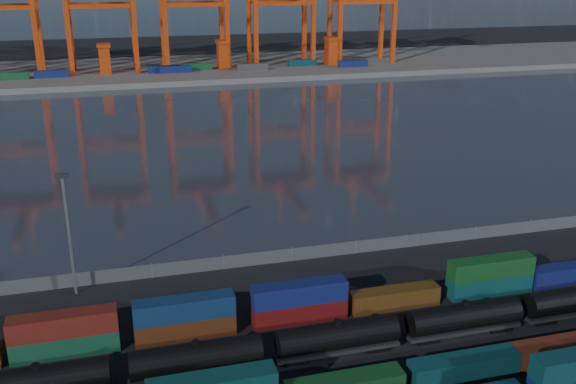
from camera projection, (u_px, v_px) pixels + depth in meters
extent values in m
plane|color=black|center=(363.00, 371.00, 68.11)|extent=(700.00, 700.00, 0.00)
plane|color=#2A313D|center=(210.00, 134.00, 163.55)|extent=(700.00, 700.00, 0.00)
cube|color=#514F4C|center=(170.00, 70.00, 258.66)|extent=(700.00, 70.00, 2.00)
cube|color=#0B383D|center=(464.00, 367.00, 66.57)|extent=(12.03, 2.45, 2.61)
cube|color=#5F2413|center=(563.00, 350.00, 69.56)|extent=(12.03, 2.45, 2.61)
cube|color=#134A2F|center=(66.00, 344.00, 70.77)|extent=(11.59, 2.36, 2.51)
cube|color=maroon|center=(63.00, 324.00, 69.94)|extent=(11.59, 2.36, 2.51)
cube|color=#4C230F|center=(185.00, 327.00, 74.06)|extent=(11.59, 2.36, 2.51)
cube|color=navy|center=(184.00, 308.00, 73.22)|extent=(11.59, 2.36, 2.51)
cube|color=#610E10|center=(299.00, 311.00, 77.49)|extent=(11.59, 2.36, 2.51)
cube|color=navy|center=(300.00, 293.00, 76.65)|extent=(11.59, 2.36, 2.51)
cube|color=#543210|center=(394.00, 298.00, 80.60)|extent=(11.59, 2.36, 2.51)
cube|color=#0D4445|center=(489.00, 285.00, 83.96)|extent=(11.59, 2.36, 2.51)
cube|color=#144D1D|center=(491.00, 267.00, 83.12)|extent=(11.59, 2.36, 2.51)
cube|color=navy|center=(568.00, 273.00, 86.98)|extent=(11.59, 2.36, 2.51)
cylinder|color=black|center=(38.00, 381.00, 62.55)|extent=(13.64, 3.04, 3.04)
cylinder|color=black|center=(35.00, 367.00, 61.98)|extent=(0.84, 0.84, 0.52)
cylinder|color=black|center=(196.00, 357.00, 66.41)|extent=(13.64, 3.04, 3.04)
cylinder|color=black|center=(196.00, 343.00, 65.85)|extent=(0.84, 0.84, 0.52)
cube|color=black|center=(197.00, 371.00, 66.97)|extent=(14.17, 2.10, 0.42)
cube|color=black|center=(152.00, 382.00, 65.93)|extent=(2.62, 1.89, 0.63)
cube|color=black|center=(242.00, 367.00, 68.29)|extent=(2.62, 1.89, 0.63)
cylinder|color=black|center=(338.00, 336.00, 70.28)|extent=(13.64, 3.04, 3.04)
cylinder|color=black|center=(338.00, 322.00, 69.71)|extent=(0.84, 0.84, 0.52)
cube|color=black|center=(337.00, 349.00, 70.84)|extent=(14.17, 2.10, 0.42)
cube|color=black|center=(296.00, 358.00, 69.80)|extent=(2.62, 1.89, 0.63)
cube|color=black|center=(377.00, 346.00, 72.15)|extent=(2.62, 1.89, 0.63)
cylinder|color=black|center=(464.00, 316.00, 74.14)|extent=(13.64, 3.04, 3.04)
cylinder|color=black|center=(465.00, 303.00, 73.58)|extent=(0.84, 0.84, 0.52)
cube|color=black|center=(463.00, 329.00, 74.70)|extent=(14.17, 2.10, 0.42)
cube|color=black|center=(426.00, 338.00, 73.66)|extent=(2.62, 1.89, 0.63)
cube|color=black|center=(498.00, 326.00, 76.02)|extent=(2.62, 1.89, 0.63)
cube|color=black|center=(576.00, 311.00, 78.57)|extent=(14.17, 2.10, 0.42)
cube|color=black|center=(542.00, 319.00, 77.53)|extent=(2.62, 1.89, 0.63)
cube|color=#595B5E|center=(292.00, 255.00, 93.23)|extent=(160.00, 0.06, 2.00)
cylinder|color=slate|center=(76.00, 279.00, 85.71)|extent=(0.12, 0.12, 2.20)
cylinder|color=slate|center=(152.00, 270.00, 88.21)|extent=(0.12, 0.12, 2.20)
cylinder|color=slate|center=(224.00, 262.00, 90.70)|extent=(0.12, 0.12, 2.20)
cylinder|color=slate|center=(292.00, 254.00, 93.19)|extent=(0.12, 0.12, 2.20)
cylinder|color=slate|center=(356.00, 247.00, 95.69)|extent=(0.12, 0.12, 2.20)
cylinder|color=slate|center=(417.00, 239.00, 98.18)|extent=(0.12, 0.12, 2.20)
cylinder|color=slate|center=(475.00, 233.00, 100.67)|extent=(0.12, 0.12, 2.20)
cylinder|color=slate|center=(531.00, 226.00, 103.17)|extent=(0.12, 0.12, 2.20)
cylinder|color=slate|center=(69.00, 238.00, 81.59)|extent=(0.36, 0.36, 16.00)
cube|color=black|center=(62.00, 176.00, 78.82)|extent=(1.60, 0.40, 0.60)
cube|color=red|center=(33.00, 14.00, 228.48)|extent=(1.72, 1.72, 48.44)
cube|color=red|center=(36.00, 12.00, 240.22)|extent=(1.72, 1.72, 48.44)
cube|color=red|center=(1.00, 6.00, 236.46)|extent=(23.68, 1.51, 1.51)
cube|color=red|center=(66.00, 14.00, 231.30)|extent=(1.72, 1.72, 48.44)
cube|color=red|center=(68.00, 11.00, 243.04)|extent=(1.72, 1.72, 48.44)
cube|color=red|center=(133.00, 12.00, 237.21)|extent=(1.72, 1.72, 48.44)
cube|color=red|center=(132.00, 10.00, 248.95)|extent=(1.72, 1.72, 48.44)
cube|color=red|center=(100.00, 6.00, 233.44)|extent=(23.68, 1.51, 1.51)
cube|color=red|center=(100.00, 4.00, 245.18)|extent=(23.68, 1.51, 1.51)
cube|color=red|center=(164.00, 12.00, 240.03)|extent=(1.72, 1.72, 48.44)
cube|color=red|center=(161.00, 10.00, 251.77)|extent=(1.72, 1.72, 48.44)
cube|color=red|center=(227.00, 11.00, 245.93)|extent=(1.72, 1.72, 48.44)
cube|color=red|center=(221.00, 9.00, 257.67)|extent=(1.72, 1.72, 48.44)
cube|color=red|center=(196.00, 5.00, 242.17)|extent=(23.68, 1.51, 1.51)
cube|color=red|center=(191.00, 3.00, 253.91)|extent=(23.68, 1.51, 1.51)
cube|color=red|center=(256.00, 10.00, 248.76)|extent=(1.72, 1.72, 48.44)
cube|color=red|center=(249.00, 8.00, 260.50)|extent=(1.72, 1.72, 48.44)
cube|color=red|center=(314.00, 9.00, 254.66)|extent=(1.72, 1.72, 48.44)
cube|color=red|center=(304.00, 7.00, 266.40)|extent=(1.72, 1.72, 48.44)
cube|color=red|center=(285.00, 3.00, 250.90)|extent=(23.68, 1.51, 1.51)
cube|color=red|center=(277.00, 2.00, 262.64)|extent=(23.68, 1.51, 1.51)
cube|color=red|center=(341.00, 9.00, 257.48)|extent=(1.72, 1.72, 48.44)
cube|color=red|center=(330.00, 7.00, 269.22)|extent=(1.72, 1.72, 48.44)
cube|color=red|center=(395.00, 8.00, 263.39)|extent=(1.72, 1.72, 48.44)
cube|color=red|center=(382.00, 6.00, 275.13)|extent=(1.72, 1.72, 48.44)
cube|color=red|center=(368.00, 2.00, 259.63)|extent=(23.68, 1.51, 1.51)
cube|color=red|center=(357.00, 0.00, 271.37)|extent=(23.68, 1.51, 1.51)
cube|color=navy|center=(175.00, 69.00, 244.12)|extent=(12.00, 2.44, 2.60)
cube|color=navy|center=(353.00, 64.00, 258.34)|extent=(12.00, 2.44, 2.60)
cube|color=navy|center=(164.00, 69.00, 244.33)|extent=(12.00, 2.44, 2.60)
cube|color=#3F4244|center=(253.00, 67.00, 249.74)|extent=(12.00, 2.44, 2.60)
cube|color=#144C23|center=(11.00, 76.00, 229.13)|extent=(12.00, 2.44, 2.60)
cube|color=navy|center=(51.00, 74.00, 233.72)|extent=(12.00, 2.44, 2.60)
cube|color=#144C23|center=(197.00, 67.00, 250.66)|extent=(12.00, 2.44, 2.60)
cube|color=#0C3842|center=(302.00, 63.00, 260.80)|extent=(12.00, 2.44, 2.60)
cube|color=red|center=(105.00, 60.00, 241.33)|extent=(4.00, 6.00, 10.00)
cube|color=red|center=(103.00, 45.00, 239.49)|extent=(5.00, 7.00, 1.20)
cube|color=red|center=(223.00, 56.00, 252.55)|extent=(4.00, 6.00, 10.00)
cube|color=red|center=(222.00, 42.00, 250.71)|extent=(5.00, 7.00, 1.20)
cube|color=red|center=(331.00, 52.00, 263.77)|extent=(4.00, 6.00, 10.00)
cube|color=red|center=(331.00, 38.00, 261.94)|extent=(5.00, 7.00, 1.20)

